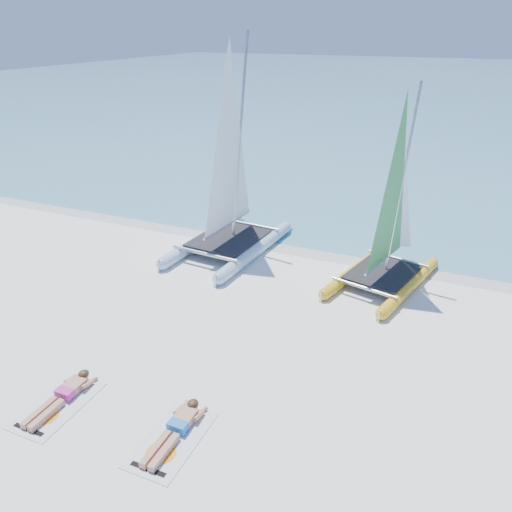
{
  "coord_description": "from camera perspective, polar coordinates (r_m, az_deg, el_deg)",
  "views": [
    {
      "loc": [
        4.24,
        -9.52,
        6.99
      ],
      "look_at": [
        -0.4,
        1.2,
        1.55
      ],
      "focal_mm": 35.0,
      "sensor_mm": 36.0,
      "label": 1
    }
  ],
  "objects": [
    {
      "name": "catamaran_yellow",
      "position": [
        14.95,
        15.51,
        3.87
      ],
      "size": [
        3.0,
        4.7,
        5.83
      ],
      "rotation": [
        0.0,
        0.0,
        -0.24
      ],
      "color": "yellow",
      "rests_on": "ground"
    },
    {
      "name": "ground",
      "position": [
        12.55,
        -0.52,
        -8.87
      ],
      "size": [
        140.0,
        140.0,
        0.0
      ],
      "primitive_type": "plane",
      "color": "white",
      "rests_on": "ground"
    },
    {
      "name": "towel_a",
      "position": [
        11.24,
        -21.73,
        -15.53
      ],
      "size": [
        1.0,
        1.85,
        0.02
      ],
      "primitive_type": "cube",
      "color": "white",
      "rests_on": "ground"
    },
    {
      "name": "sea",
      "position": [
        72.98,
        21.01,
        17.93
      ],
      "size": [
        140.0,
        115.0,
        0.01
      ],
      "primitive_type": "cube",
      "color": "#6FBAB7",
      "rests_on": "ground"
    },
    {
      "name": "sunbather_b",
      "position": [
        9.99,
        -9.06,
        -18.84
      ],
      "size": [
        0.37,
        1.73,
        0.26
      ],
      "color": "tan",
      "rests_on": "towel_b"
    },
    {
      "name": "towel_b",
      "position": [
        9.96,
        -9.63,
        -19.97
      ],
      "size": [
        1.0,
        1.85,
        0.02
      ],
      "primitive_type": "cube",
      "color": "white",
      "rests_on": "ground"
    },
    {
      "name": "wet_sand_strip",
      "position": [
        17.1,
        6.95,
        0.66
      ],
      "size": [
        140.0,
        1.4,
        0.01
      ],
      "primitive_type": "cube",
      "color": "silver",
      "rests_on": "ground"
    },
    {
      "name": "sunbather_a",
      "position": [
        11.27,
        -21.14,
        -14.57
      ],
      "size": [
        0.37,
        1.73,
        0.26
      ],
      "color": "tan",
      "rests_on": "towel_a"
    },
    {
      "name": "catamaran_blue",
      "position": [
        16.4,
        -3.06,
        7.64
      ],
      "size": [
        2.9,
        5.38,
        7.08
      ],
      "rotation": [
        0.0,
        0.0,
        -0.08
      ],
      "color": "#A5BBD9",
      "rests_on": "ground"
    }
  ]
}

